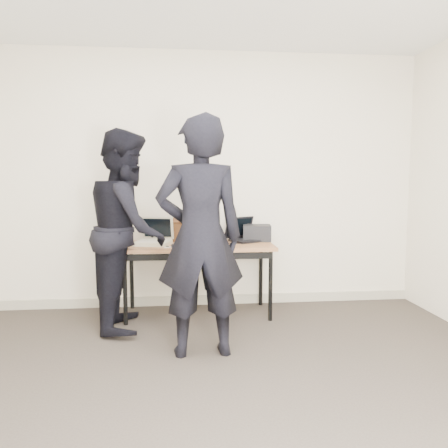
{
  "coord_description": "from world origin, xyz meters",
  "views": [
    {
      "loc": [
        -0.3,
        -2.42,
        1.38
      ],
      "look_at": [
        0.1,
        1.6,
        0.95
      ],
      "focal_mm": 35.0,
      "sensor_mm": 36.0,
      "label": 1
    }
  ],
  "objects": [
    {
      "name": "baseboard",
      "position": [
        0.0,
        2.23,
        0.05
      ],
      "size": [
        4.5,
        0.03,
        0.1
      ],
      "primitive_type": "cube",
      "color": "#AEA790",
      "rests_on": "ground"
    },
    {
      "name": "laptop_right",
      "position": [
        0.37,
        2.08,
        0.78
      ],
      "size": [
        0.45,
        0.45,
        0.25
      ],
      "rotation": [
        0.0,
        0.0,
        0.51
      ],
      "color": "black",
      "rests_on": "desk"
    },
    {
      "name": "cables",
      "position": [
        -0.09,
        1.89,
        0.72
      ],
      "size": [
        1.14,
        0.49,
        0.01
      ],
      "rotation": [
        0.0,
        0.0,
        0.14
      ],
      "color": "black",
      "rests_on": "desk"
    },
    {
      "name": "power_brick",
      "position": [
        -0.36,
        1.72,
        0.73
      ],
      "size": [
        0.08,
        0.05,
        0.03
      ],
      "primitive_type": "cube",
      "rotation": [
        0.0,
        0.0,
        -0.03
      ],
      "color": "black",
      "rests_on": "desk"
    },
    {
      "name": "desk",
      "position": [
        -0.14,
        1.89,
        0.66
      ],
      "size": [
        1.5,
        0.66,
        0.72
      ],
      "rotation": [
        0.0,
        0.0,
        -0.01
      ],
      "color": "#905C36",
      "rests_on": "ground"
    },
    {
      "name": "equipment_box",
      "position": [
        0.49,
        2.08,
        0.8
      ],
      "size": [
        0.32,
        0.28,
        0.17
      ],
      "primitive_type": "cube",
      "rotation": [
        0.0,
        0.0,
        -0.13
      ],
      "color": "black",
      "rests_on": "desk"
    },
    {
      "name": "person_observer",
      "position": [
        -0.79,
        1.62,
        0.91
      ],
      "size": [
        0.71,
        0.9,
        1.81
      ],
      "primitive_type": "imported",
      "rotation": [
        0.0,
        0.0,
        1.59
      ],
      "color": "black",
      "rests_on": "ground"
    },
    {
      "name": "person_typist",
      "position": [
        -0.16,
        0.89,
        0.93
      ],
      "size": [
        0.71,
        0.49,
        1.85
      ],
      "primitive_type": "imported",
      "rotation": [
        0.0,
        0.0,
        3.22
      ],
      "color": "black",
      "rests_on": "ground"
    },
    {
      "name": "laptop_beige",
      "position": [
        -0.57,
        1.93,
        0.77
      ],
      "size": [
        0.4,
        0.4,
        0.27
      ],
      "rotation": [
        0.0,
        0.0,
        -0.26
      ],
      "color": "beige",
      "rests_on": "desk"
    },
    {
      "name": "laptop_center",
      "position": [
        -0.12,
        1.84,
        0.77
      ],
      "size": [
        0.32,
        0.31,
        0.23
      ],
      "rotation": [
        0.0,
        0.0,
        0.09
      ],
      "color": "black",
      "rests_on": "desk"
    },
    {
      "name": "room",
      "position": [
        0.0,
        0.0,
        1.35
      ],
      "size": [
        4.6,
        4.6,
        2.8
      ],
      "color": "#3A322C",
      "rests_on": "ground"
    },
    {
      "name": "tissue",
      "position": [
        -0.29,
        2.12,
        1.0
      ],
      "size": [
        0.14,
        0.12,
        0.08
      ],
      "primitive_type": "ellipsoid",
      "rotation": [
        0.0,
        0.0,
        0.14
      ],
      "color": "white",
      "rests_on": "leather_satchel"
    },
    {
      "name": "leather_satchel",
      "position": [
        -0.32,
        2.11,
        0.85
      ],
      "size": [
        0.38,
        0.22,
        0.25
      ],
      "rotation": [
        0.0,
        0.0,
        -0.12
      ],
      "color": "#5A3418",
      "rests_on": "desk"
    }
  ]
}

